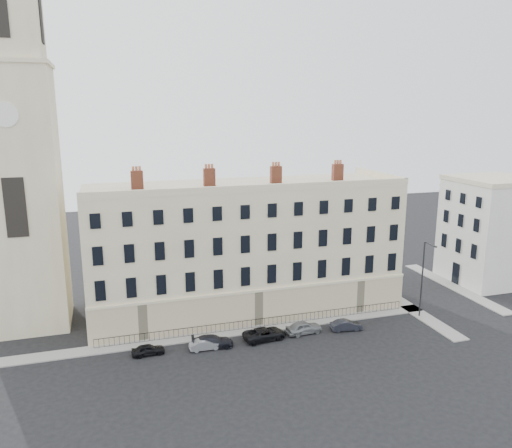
# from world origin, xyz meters

# --- Properties ---
(ground) EXTENTS (160.00, 160.00, 0.00)m
(ground) POSITION_xyz_m (0.00, 0.00, 0.00)
(ground) COLOR black
(ground) RESTS_ON ground
(terrace) EXTENTS (36.22, 12.22, 17.00)m
(terrace) POSITION_xyz_m (-5.97, 11.97, 7.50)
(terrace) COLOR beige
(terrace) RESTS_ON ground
(church_tower) EXTENTS (8.00, 8.13, 44.00)m
(church_tower) POSITION_xyz_m (-30.00, 14.00, 18.66)
(church_tower) COLOR beige
(church_tower) RESTS_ON ground
(adjacent_building) EXTENTS (10.00, 10.00, 14.00)m
(adjacent_building) POSITION_xyz_m (29.00, 11.00, 7.00)
(adjacent_building) COLOR silver
(adjacent_building) RESTS_ON ground
(pavement_terrace) EXTENTS (48.00, 2.00, 0.12)m
(pavement_terrace) POSITION_xyz_m (-10.00, 5.00, 0.06)
(pavement_terrace) COLOR gray
(pavement_terrace) RESTS_ON ground
(pavement_east_return) EXTENTS (2.00, 24.00, 0.12)m
(pavement_east_return) POSITION_xyz_m (13.00, 8.00, 0.06)
(pavement_east_return) COLOR gray
(pavement_east_return) RESTS_ON ground
(pavement_adjacent) EXTENTS (2.00, 20.00, 0.12)m
(pavement_adjacent) POSITION_xyz_m (23.00, 10.00, 0.06)
(pavement_adjacent) COLOR gray
(pavement_adjacent) RESTS_ON ground
(railings) EXTENTS (35.00, 0.04, 0.96)m
(railings) POSITION_xyz_m (-6.00, 5.40, 0.55)
(railings) COLOR black
(railings) RESTS_ON ground
(car_a) EXTENTS (3.25, 1.44, 1.09)m
(car_a) POSITION_xyz_m (-18.38, 2.60, 0.54)
(car_a) COLOR black
(car_a) RESTS_ON ground
(car_b) EXTENTS (3.28, 1.16, 1.08)m
(car_b) POSITION_xyz_m (-12.78, 2.09, 0.54)
(car_b) COLOR gray
(car_b) RESTS_ON ground
(car_c) EXTENTS (4.43, 2.33, 1.23)m
(car_c) POSITION_xyz_m (-12.00, 2.37, 0.61)
(car_c) COLOR black
(car_c) RESTS_ON ground
(car_d) EXTENTS (4.80, 2.60, 1.28)m
(car_d) POSITION_xyz_m (-6.43, 2.46, 0.64)
(car_d) COLOR black
(car_d) RESTS_ON ground
(car_e) EXTENTS (4.07, 1.94, 1.34)m
(car_e) POSITION_xyz_m (-1.95, 2.64, 0.67)
(car_e) COLOR slate
(car_e) RESTS_ON ground
(car_f) EXTENTS (3.59, 1.61, 1.14)m
(car_f) POSITION_xyz_m (2.77, 2.02, 0.57)
(car_f) COLOR #20222B
(car_f) RESTS_ON ground
(streetlamp) EXTENTS (0.43, 1.95, 9.02)m
(streetlamp) POSITION_xyz_m (12.61, 2.71, 5.00)
(streetlamp) COLOR #2A2B2F
(streetlamp) RESTS_ON ground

